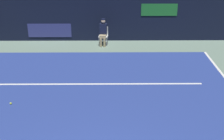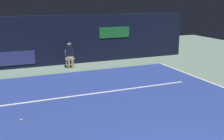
# 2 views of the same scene
# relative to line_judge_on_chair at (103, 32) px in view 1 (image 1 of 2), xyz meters

# --- Properties ---
(ground_plane) EXTENTS (29.59, 29.59, 0.00)m
(ground_plane) POSITION_rel_line_judge_on_chair_xyz_m (-0.16, -6.19, -0.69)
(ground_plane) COLOR slate
(court_surface) EXTENTS (9.93, 10.31, 0.01)m
(court_surface) POSITION_rel_line_judge_on_chair_xyz_m (-0.16, -6.19, -0.68)
(court_surface) COLOR navy
(court_surface) RESTS_ON ground
(line_service) EXTENTS (7.74, 0.10, 0.01)m
(line_service) POSITION_rel_line_judge_on_chair_xyz_m (-0.16, -4.39, -0.67)
(line_service) COLOR white
(line_service) RESTS_ON court_surface
(back_wall) EXTENTS (14.73, 0.33, 2.60)m
(back_wall) POSITION_rel_line_judge_on_chair_xyz_m (-0.16, 0.88, 0.61)
(back_wall) COLOR black
(back_wall) RESTS_ON ground
(line_judge_on_chair) EXTENTS (0.48, 0.56, 1.32)m
(line_judge_on_chair) POSITION_rel_line_judge_on_chair_xyz_m (0.00, 0.00, 0.00)
(line_judge_on_chair) COLOR white
(line_judge_on_chair) RESTS_ON ground
(tennis_ball) EXTENTS (0.07, 0.07, 0.07)m
(tennis_ball) POSITION_rel_line_judge_on_chair_xyz_m (-2.92, -5.86, -0.64)
(tennis_ball) COLOR #CCE033
(tennis_ball) RESTS_ON court_surface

